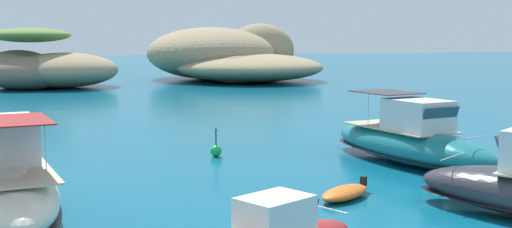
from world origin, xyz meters
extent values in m
ellipsoid|color=#9E8966|center=(14.84, 67.21, 1.84)|extent=(20.81, 21.75, 3.69)
ellipsoid|color=#9E8966|center=(11.34, 73.85, 3.61)|extent=(23.42, 26.22, 7.22)
ellipsoid|color=#84755B|center=(12.24, 64.18, 1.79)|extent=(11.34, 11.53, 3.57)
ellipsoid|color=#756651|center=(13.76, 71.74, 2.65)|extent=(14.74, 14.22, 5.30)
ellipsoid|color=#9E8966|center=(19.40, 75.93, 3.91)|extent=(11.78, 10.30, 7.82)
ellipsoid|color=#9E8966|center=(-8.86, 63.96, 2.02)|extent=(13.74, 13.85, 4.04)
ellipsoid|color=#756651|center=(-12.76, 62.22, 1.84)|extent=(10.56, 9.14, 3.69)
ellipsoid|color=#84755B|center=(-10.23, 68.62, 1.61)|extent=(8.65, 8.55, 3.22)
ellipsoid|color=#84755B|center=(-13.95, 66.13, 2.17)|extent=(10.36, 10.13, 4.34)
ellipsoid|color=#84755B|center=(-14.74, 64.87, 2.06)|extent=(8.70, 9.93, 4.12)
ellipsoid|color=olive|center=(-12.44, 65.29, 6.05)|extent=(9.18, 8.34, 1.68)
cube|color=#2D4756|center=(2.79, 3.33, 2.32)|extent=(1.74, 1.20, 0.70)
cylinder|color=silver|center=(1.84, 4.94, 1.67)|extent=(1.73, 1.05, 0.04)
ellipsoid|color=beige|center=(-12.85, 8.46, 0.89)|extent=(4.52, 10.77, 1.78)
ellipsoid|color=black|center=(-12.85, 8.46, 0.49)|extent=(4.61, 10.98, 0.21)
cube|color=#C6B793|center=(-12.74, 7.68, 1.64)|extent=(3.42, 6.05, 0.06)
cube|color=silver|center=(-12.92, 8.98, 2.40)|extent=(2.57, 3.19, 1.46)
cube|color=maroon|center=(-12.60, 6.65, 3.31)|extent=(2.84, 3.43, 0.04)
cylinder|color=silver|center=(-11.51, 6.80, 2.48)|extent=(0.03, 0.03, 1.67)
ellipsoid|color=#19727A|center=(4.39, 11.71, 0.84)|extent=(4.55, 10.29, 1.69)
ellipsoid|color=black|center=(4.39, 11.71, 0.46)|extent=(4.64, 10.49, 0.20)
cube|color=#C6B793|center=(4.27, 12.45, 1.56)|extent=(3.38, 5.80, 0.06)
cube|color=silver|center=(4.47, 11.22, 2.29)|extent=(2.51, 3.08, 1.39)
cube|color=#2D4756|center=(4.70, 9.83, 2.43)|extent=(1.96, 0.62, 0.74)
cylinder|color=silver|center=(5.01, 7.89, 1.74)|extent=(2.07, 0.37, 0.04)
cube|color=#333338|center=(4.11, 13.43, 3.15)|extent=(2.78, 3.32, 0.04)
cylinder|color=silver|center=(5.14, 13.60, 2.36)|extent=(0.03, 0.03, 1.59)
cylinder|color=silver|center=(3.08, 13.26, 2.36)|extent=(0.03, 0.03, 1.59)
cube|color=silver|center=(-6.23, 0.92, 1.43)|extent=(2.12, 1.92, 0.86)
cube|color=#2D4756|center=(-5.44, 1.31, 1.52)|extent=(0.71, 1.18, 0.46)
cylinder|color=silver|center=(-4.34, 1.83, 1.15)|extent=(0.60, 1.18, 0.04)
ellipsoid|color=orange|center=(-1.40, 6.72, 0.22)|extent=(2.78, 2.35, 0.44)
cube|color=#9E998E|center=(-1.40, 6.72, 0.28)|extent=(1.85, 1.51, 0.06)
cube|color=black|center=(-0.23, 7.50, 0.40)|extent=(0.28, 0.28, 0.36)
sphere|color=green|center=(-3.60, 16.16, 0.28)|extent=(0.56, 0.56, 0.56)
cylinder|color=black|center=(-3.60, 16.16, 0.78)|extent=(0.06, 0.06, 1.00)
cone|color=green|center=(-3.60, 16.16, 1.38)|extent=(0.20, 0.20, 0.20)
camera|label=1|loc=(-11.61, -13.48, 5.74)|focal=44.91mm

